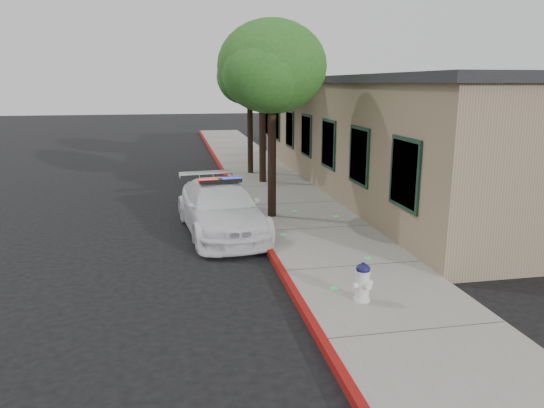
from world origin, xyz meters
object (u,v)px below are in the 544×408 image
Objects in this scene: street_tree_far at (251,80)px; clapboard_building at (399,132)px; street_tree_mid at (263,63)px; fire_hydrant at (363,282)px; police_car at (221,208)px; street_tree_near at (272,71)px.

clapboard_building is at bearing -29.28° from street_tree_far.
street_tree_mid is at bearing -85.98° from street_tree_far.
clapboard_building reaches higher than fire_hydrant.
street_tree_near reaches higher than police_car.
police_car is 0.89× the size of street_tree_near.
fire_hydrant is 0.12× the size of street_tree_mid.
street_tree_near reaches higher than fire_hydrant.
clapboard_building is 3.73× the size of street_tree_near.
street_tree_mid is 2.21m from street_tree_far.
police_car is 5.69m from fire_hydrant.
police_car is at bearing -149.15° from street_tree_near.
street_tree_near is at bearing -97.06° from street_tree_mid.
clapboard_building is 6.57m from street_tree_far.
police_car is at bearing -109.67° from street_tree_mid.
fire_hydrant is 12.44m from street_tree_mid.
street_tree_near reaches higher than street_tree_far.
police_car is 4.08m from street_tree_near.
street_tree_near is 1.06× the size of street_tree_far.
clapboard_building is at bearing 36.92° from street_tree_near.
clapboard_building is at bearing -10.02° from street_tree_mid.
clapboard_building is 12.21m from fire_hydrant.
fire_hydrant is at bearing -91.12° from street_tree_mid.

